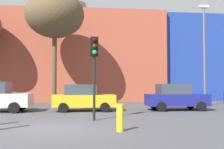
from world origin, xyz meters
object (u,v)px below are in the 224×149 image
parked_car_3 (176,97)px  traffic_light_island (94,59)px  street_lamp (204,49)px  bare_tree_0 (55,15)px  bollard_yellow_2 (120,118)px  parked_car_2 (83,98)px

parked_car_3 → traffic_light_island: 7.31m
traffic_light_island → street_lamp: bearing=125.5°
bare_tree_0 → bollard_yellow_2: bare_tree_0 is taller
traffic_light_island → parked_car_3: bearing=125.9°
parked_car_2 → street_lamp: street_lamp is taller
parked_car_3 → bollard_yellow_2: parked_car_3 is taller
parked_car_2 → traffic_light_island: traffic_light_island is taller
parked_car_2 → parked_car_3: parked_car_3 is taller
parked_car_3 → bare_tree_0: size_ratio=0.42×
bare_tree_0 → traffic_light_island: bearing=-73.1°
parked_car_2 → street_lamp: 10.07m
parked_car_3 → traffic_light_island: (-5.41, -4.49, 1.99)m
bare_tree_0 → bollard_yellow_2: size_ratio=9.69×
parked_car_2 → street_lamp: bearing=15.5°
traffic_light_island → bollard_yellow_2: traffic_light_island is taller
traffic_light_island → bollard_yellow_2: (0.80, -2.97, -2.35)m
parked_car_3 → street_lamp: (3.14, 2.52, 3.54)m
parked_car_2 → bare_tree_0: bare_tree_0 is taller
traffic_light_island → street_lamp: size_ratio=0.50×
parked_car_3 → street_lamp: bearing=38.7°
bare_tree_0 → street_lamp: 12.07m
traffic_light_island → bare_tree_0: 10.89m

